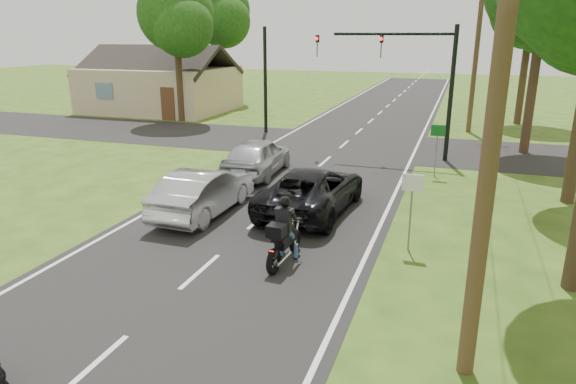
% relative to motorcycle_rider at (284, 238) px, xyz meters
% --- Properties ---
extents(ground, '(140.00, 140.00, 0.00)m').
position_rel_motorcycle_rider_xyz_m(ground, '(-1.79, -1.13, -0.70)').
color(ground, '#2F4A15').
rests_on(ground, ground).
extents(road, '(8.00, 100.00, 0.01)m').
position_rel_motorcycle_rider_xyz_m(road, '(-1.79, 8.87, -0.70)').
color(road, black).
rests_on(road, ground).
extents(cross_road, '(60.00, 7.00, 0.01)m').
position_rel_motorcycle_rider_xyz_m(cross_road, '(-1.79, 14.87, -0.70)').
color(cross_road, black).
rests_on(cross_road, ground).
extents(motorcycle_rider, '(0.59, 2.07, 1.78)m').
position_rel_motorcycle_rider_xyz_m(motorcycle_rider, '(0.00, 0.00, 0.00)').
color(motorcycle_rider, black).
rests_on(motorcycle_rider, ground).
extents(dark_suv, '(2.70, 5.37, 1.46)m').
position_rel_motorcycle_rider_xyz_m(dark_suv, '(-0.43, 4.08, 0.04)').
color(dark_suv, black).
rests_on(dark_suv, road).
extents(silver_sedan, '(1.64, 4.53, 1.49)m').
position_rel_motorcycle_rider_xyz_m(silver_sedan, '(-3.67, 2.72, 0.05)').
color(silver_sedan, silver).
rests_on(silver_sedan, road).
extents(silver_suv, '(2.05, 4.66, 1.56)m').
position_rel_motorcycle_rider_xyz_m(silver_suv, '(-3.86, 7.76, 0.09)').
color(silver_suv, '#B0B3B8').
rests_on(silver_suv, road).
extents(traffic_signal, '(6.38, 0.44, 6.00)m').
position_rel_motorcycle_rider_xyz_m(traffic_signal, '(1.55, 12.87, 3.44)').
color(traffic_signal, black).
rests_on(traffic_signal, ground).
extents(signal_pole_far, '(0.20, 0.20, 6.00)m').
position_rel_motorcycle_rider_xyz_m(signal_pole_far, '(-6.99, 16.87, 2.30)').
color(signal_pole_far, black).
rests_on(signal_pole_far, ground).
extents(utility_pole_near, '(1.60, 0.28, 10.00)m').
position_rel_motorcycle_rider_xyz_m(utility_pole_near, '(4.41, -3.13, 4.38)').
color(utility_pole_near, brown).
rests_on(utility_pole_near, ground).
extents(utility_pole_far, '(1.60, 0.28, 10.00)m').
position_rel_motorcycle_rider_xyz_m(utility_pole_far, '(4.41, 20.87, 4.38)').
color(utility_pole_far, brown).
rests_on(utility_pole_far, ground).
extents(sign_white, '(0.55, 0.07, 2.12)m').
position_rel_motorcycle_rider_xyz_m(sign_white, '(2.91, 1.85, 0.90)').
color(sign_white, slate).
rests_on(sign_white, ground).
extents(sign_green, '(0.55, 0.07, 2.12)m').
position_rel_motorcycle_rider_xyz_m(sign_green, '(3.11, 9.85, 0.90)').
color(sign_green, slate).
rests_on(sign_green, ground).
extents(tree_row_e, '(5.28, 5.12, 9.61)m').
position_rel_motorcycle_rider_xyz_m(tree_row_e, '(7.69, 24.65, 6.13)').
color(tree_row_e, '#332316').
rests_on(tree_row_e, ground).
extents(tree_left_near, '(5.12, 4.96, 9.22)m').
position_rel_motorcycle_rider_xyz_m(tree_left_near, '(-13.52, 18.66, 5.83)').
color(tree_left_near, '#332316').
rests_on(tree_left_near, ground).
extents(tree_left_far, '(5.76, 5.58, 10.14)m').
position_rel_motorcycle_rider_xyz_m(tree_left_far, '(-15.49, 28.63, 6.43)').
color(tree_left_far, '#332316').
rests_on(tree_left_far, ground).
extents(house, '(10.20, 8.00, 4.84)m').
position_rel_motorcycle_rider_xyz_m(house, '(-17.79, 22.87, 1.07)').
color(house, tan).
rests_on(house, ground).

